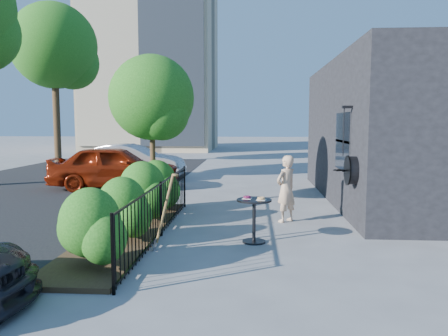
# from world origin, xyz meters

# --- Properties ---
(ground) EXTENTS (120.00, 120.00, 0.00)m
(ground) POSITION_xyz_m (0.00, 0.00, 0.00)
(ground) COLOR gray
(ground) RESTS_ON ground
(shop_building) EXTENTS (6.22, 9.00, 4.00)m
(shop_building) POSITION_xyz_m (5.50, 4.50, 2.00)
(shop_building) COLOR black
(shop_building) RESTS_ON ground
(fence) EXTENTS (0.05, 6.05, 1.10)m
(fence) POSITION_xyz_m (-1.50, 0.00, 0.56)
(fence) COLOR black
(fence) RESTS_ON ground
(planting_bed) EXTENTS (1.30, 6.00, 0.08)m
(planting_bed) POSITION_xyz_m (-2.20, 0.00, 0.04)
(planting_bed) COLOR #382616
(planting_bed) RESTS_ON ground
(shrubs) EXTENTS (1.10, 5.60, 1.24)m
(shrubs) POSITION_xyz_m (-2.10, 0.10, 0.70)
(shrubs) COLOR #185513
(shrubs) RESTS_ON ground
(patio_tree) EXTENTS (2.20, 2.20, 3.94)m
(patio_tree) POSITION_xyz_m (-2.24, 2.76, 2.76)
(patio_tree) COLOR #3F2B19
(patio_tree) RESTS_ON ground
(street_tree_far) EXTENTS (4.40, 4.40, 8.28)m
(street_tree_far) POSITION_xyz_m (-9.94, 13.96, 5.92)
(street_tree_far) COLOR #3F2B19
(street_tree_far) RESTS_ON ground
(cafe_table) EXTENTS (0.66, 0.66, 0.88)m
(cafe_table) POSITION_xyz_m (0.35, -0.35, 0.57)
(cafe_table) COLOR black
(cafe_table) RESTS_ON ground
(woman) EXTENTS (0.65, 0.65, 1.52)m
(woman) POSITION_xyz_m (1.08, 1.44, 0.76)
(woman) COLOR #D8AF8C
(woman) RESTS_ON ground
(shovel) EXTENTS (0.47, 0.18, 1.41)m
(shovel) POSITION_xyz_m (-1.26, -0.97, 0.62)
(shovel) COLOR brown
(shovel) RESTS_ON ground
(car_red) EXTENTS (4.55, 2.34, 1.48)m
(car_red) POSITION_xyz_m (-4.38, 6.10, 0.74)
(car_red) COLOR maroon
(car_red) RESTS_ON ground
(car_silver) EXTENTS (4.29, 1.67, 1.39)m
(car_silver) POSITION_xyz_m (-4.55, 8.68, 0.70)
(car_silver) COLOR #A7A7AC
(car_silver) RESTS_ON ground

